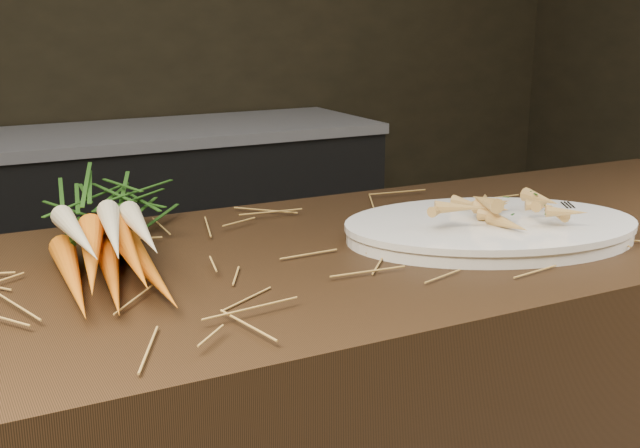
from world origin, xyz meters
The scene contains 6 objects.
back_counter centered at (0.30, 2.18, 0.42)m, with size 1.82×0.62×0.84m.
straw_bedding centered at (0.00, 0.30, 0.91)m, with size 1.40×0.60×0.02m, color #A97733, non-canonical shape.
root_veg_bunch centered at (-0.23, 0.44, 0.95)m, with size 0.25×0.60×0.11m.
serving_platter centered at (0.38, 0.23, 0.91)m, with size 0.50×0.33×0.03m, color white, non-canonical shape.
roasted_veg_heap centered at (0.38, 0.23, 0.95)m, with size 0.24×0.18×0.06m, color #A57D36, non-canonical shape.
serving_fork centered at (0.54, 0.16, 0.93)m, with size 0.02×0.19×0.00m, color silver.
Camera 1 is at (-0.49, -0.79, 1.28)m, focal length 45.00 mm.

